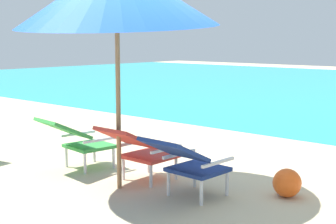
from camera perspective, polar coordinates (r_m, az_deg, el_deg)
ground_plane at (r=9.16m, az=15.92°, el=-2.04°), size 40.00×40.00×0.00m
lounge_chair_left at (r=6.19m, az=-10.41°, el=-2.98°), size 0.63×0.93×0.68m
lounge_chair_center at (r=5.56m, az=-3.38°, el=-4.16°), size 0.55×0.88×0.68m
lounge_chair_right at (r=4.99m, az=2.20°, el=-5.63°), size 0.56×0.89×0.68m
beach_ball at (r=5.28m, az=13.57°, el=-7.95°), size 0.30×0.30×0.30m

